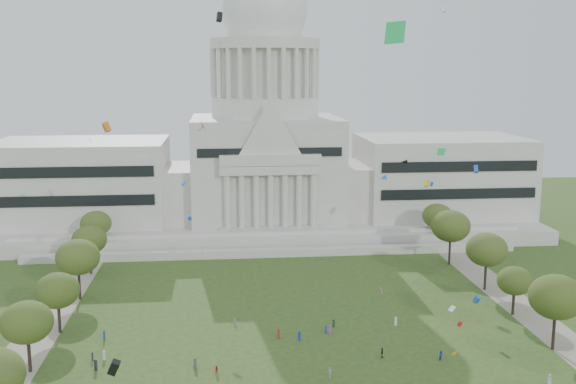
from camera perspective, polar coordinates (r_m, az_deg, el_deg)
capitol at (r=204.82m, az=-1.90°, el=2.98°), size 160.00×64.50×91.30m
path_left at (r=133.25m, az=-20.78°, el=-11.75°), size 8.00×160.00×0.04m
path_right at (r=142.52m, az=20.56°, el=-10.28°), size 8.00×160.00×0.04m
row_tree_l_2 at (r=118.07m, az=-21.23°, el=-10.25°), size 8.42×8.42×11.97m
row_tree_r_2 at (r=127.19m, az=21.77°, el=-8.26°), size 9.55×9.55×13.58m
row_tree_l_3 at (r=133.10m, az=-18.93°, el=-7.91°), size 8.12×8.12×11.55m
row_tree_r_3 at (r=142.60m, az=18.64°, el=-7.15°), size 7.01×7.01×9.98m
row_tree_l_4 at (r=150.05m, az=-17.37°, el=-5.29°), size 9.29×9.29×13.21m
row_tree_r_4 at (r=155.83m, az=16.47°, el=-4.70°), size 9.19×9.19×13.06m
row_tree_l_5 at (r=168.14m, az=-16.47°, el=-3.91°), size 8.33×8.33×11.85m
row_tree_r_5 at (r=173.49m, az=13.61°, el=-2.82°), size 9.82×9.82×13.96m
row_tree_l_6 at (r=185.80m, az=-15.95°, el=-2.59°), size 8.19×8.19×11.64m
row_tree_r_6 at (r=191.14m, az=12.54°, el=-2.00°), size 8.42×8.42×11.97m
person_0 at (r=116.65m, az=21.26°, el=-14.57°), size 0.91×1.01×1.73m
person_2 at (r=120.15m, az=12.84°, el=-13.36°), size 0.94×0.76×1.67m
person_4 at (r=111.45m, az=3.55°, el=-15.01°), size 0.64×1.12×1.88m
person_8 at (r=113.14m, az=-6.09°, el=-14.76°), size 0.73×0.47×1.48m
person_10 at (r=119.38m, az=7.97°, el=-13.33°), size 0.94×1.19×1.79m
distant_crowd at (r=112.68m, az=-6.24°, el=-14.80°), size 55.97×39.43×1.95m
kite_swarm at (r=99.83m, az=3.01°, el=-0.58°), size 84.07×108.75×59.47m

